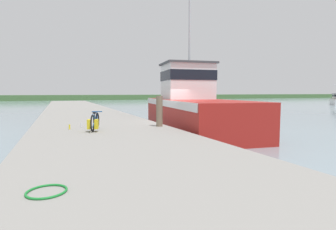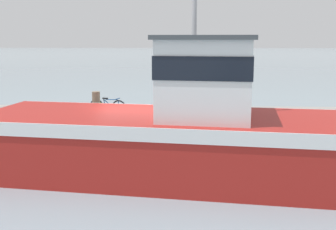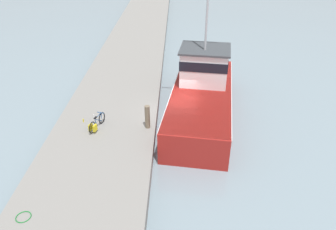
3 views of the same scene
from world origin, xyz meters
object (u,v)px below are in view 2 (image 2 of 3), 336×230
object	(u,v)px
fishing_boat_main	(180,130)
water_bottle_on_curb	(134,111)
mooring_post	(96,110)
water_bottle_by_bike	(124,109)
bicycle_touring	(104,107)

from	to	relation	value
fishing_boat_main	water_bottle_on_curb	bearing A→B (deg)	-154.20
water_bottle_on_curb	fishing_boat_main	bearing A→B (deg)	17.88
mooring_post	water_bottle_by_bike	bearing A→B (deg)	172.79
bicycle_touring	water_bottle_on_curb	distance (m)	1.38
bicycle_touring	fishing_boat_main	bearing A→B (deg)	46.03
mooring_post	water_bottle_by_bike	world-z (taller)	mooring_post
fishing_boat_main	mooring_post	size ratio (longest dim) A/B	9.22
fishing_boat_main	bicycle_touring	xyz separation A→B (m)	(-6.26, -3.44, -0.36)
fishing_boat_main	mooring_post	world-z (taller)	fishing_boat_main
bicycle_touring	mooring_post	distance (m)	2.97
bicycle_touring	water_bottle_on_curb	world-z (taller)	bicycle_touring
bicycle_touring	water_bottle_by_bike	bearing A→B (deg)	158.23
mooring_post	water_bottle_on_curb	size ratio (longest dim) A/B	7.28
mooring_post	bicycle_touring	bearing A→B (deg)	-174.89
fishing_boat_main	bicycle_touring	distance (m)	7.15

